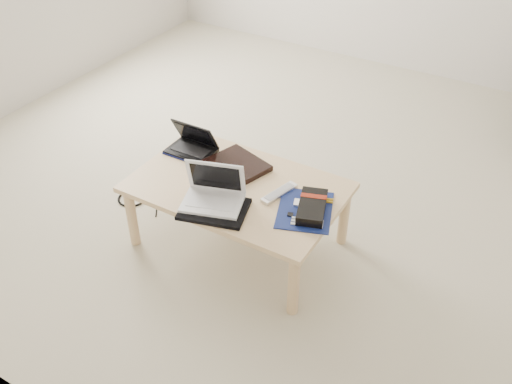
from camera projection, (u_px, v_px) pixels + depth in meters
The scene contains 13 objects.
ground at pixel (254, 166), 3.85m from camera, with size 4.00×4.00×0.00m, color beige.
coffee_table at pixel (237, 192), 3.03m from camera, with size 1.10×0.70×0.40m.
book at pixel (237, 166), 3.12m from camera, with size 0.37×0.34×0.03m.
netbook at pixel (192, 145), 3.24m from camera, with size 0.27×0.20×0.18m.
tablet at pixel (219, 181), 3.01m from camera, with size 0.28×0.25×0.01m.
remote at pixel (279, 193), 2.93m from camera, with size 0.11×0.23×0.02m.
neoprene_sleeve at pixel (214, 209), 2.82m from camera, with size 0.33×0.24×0.02m, color black.
white_laptop at pixel (214, 194), 2.83m from camera, with size 0.35×0.29×0.21m.
motherboard at pixel (305, 210), 2.82m from camera, with size 0.36×0.40×0.02m.
gpu_box at pixel (312, 207), 2.80m from camera, with size 0.21×0.29×0.06m.
cable_coil at pixel (209, 169), 3.11m from camera, with size 0.11×0.11×0.01m, color black.
floor_cable_coil at pixel (132, 198), 3.55m from camera, with size 0.18×0.18×0.01m, color black.
floor_cable_trail at pixel (158, 198), 3.56m from camera, with size 0.01×0.01×0.36m, color black.
Camera 1 is at (1.63, -2.73, 2.18)m, focal length 40.00 mm.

